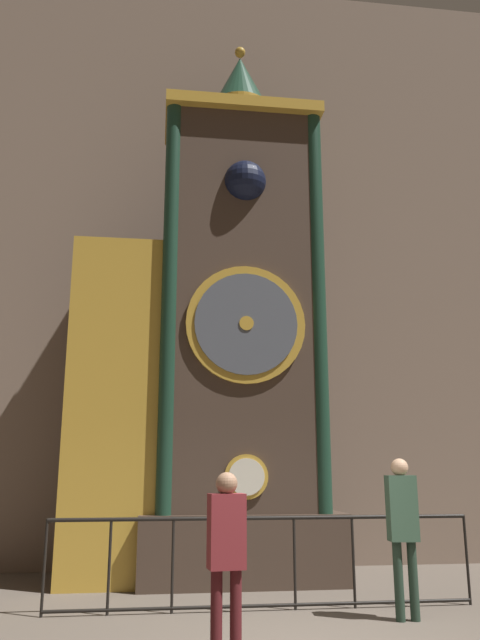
# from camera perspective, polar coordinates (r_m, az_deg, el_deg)

# --- Properties ---
(cathedral_back_wall) EXTENTS (24.00, 0.32, 12.04)m
(cathedral_back_wall) POSITION_cam_1_polar(r_m,az_deg,el_deg) (12.62, -0.42, 6.49)
(cathedral_back_wall) COLOR #7A6656
(cathedral_back_wall) RESTS_ON ground_plane
(clock_tower) EXTENTS (4.35, 1.81, 9.53)m
(clock_tower) POSITION_cam_1_polar(r_m,az_deg,el_deg) (10.50, -2.37, -1.76)
(clock_tower) COLOR #423328
(clock_tower) RESTS_ON ground_plane
(railing_fence) EXTENTS (5.44, 0.05, 1.13)m
(railing_fence) POSITION_cam_1_polar(r_m,az_deg,el_deg) (8.43, 2.27, -20.85)
(railing_fence) COLOR black
(railing_fence) RESTS_ON ground_plane
(visitor_near) EXTENTS (0.36, 0.26, 1.69)m
(visitor_near) POSITION_cam_1_polar(r_m,az_deg,el_deg) (6.25, -1.25, -19.91)
(visitor_near) COLOR #461518
(visitor_near) RESTS_ON ground_plane
(visitor_far) EXTENTS (0.36, 0.25, 1.84)m
(visitor_far) POSITION_cam_1_polar(r_m,az_deg,el_deg) (8.07, 14.64, -17.34)
(visitor_far) COLOR #213427
(visitor_far) RESTS_ON ground_plane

